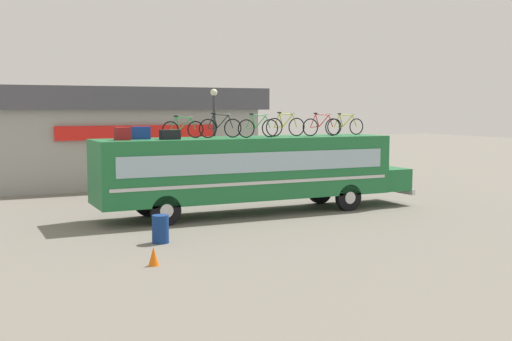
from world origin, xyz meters
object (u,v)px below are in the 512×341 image
luggage_bag_2 (141,133)px  rooftop_bicycle_5 (322,126)px  rooftop_bicycle_1 (183,129)px  rooftop_bicycle_6 (345,126)px  bus (253,169)px  rooftop_bicycle_2 (220,127)px  rooftop_bicycle_3 (258,127)px  luggage_bag_1 (122,134)px  trash_bin (160,229)px  rooftop_bicycle_4 (285,126)px  traffic_cone (154,256)px  luggage_bag_3 (170,135)px  street_lamp (214,134)px

luggage_bag_2 → rooftop_bicycle_5: rooftop_bicycle_5 is taller
rooftop_bicycle_1 → rooftop_bicycle_6: bearing=-1.0°
bus → rooftop_bicycle_6: bearing=1.9°
rooftop_bicycle_2 → rooftop_bicycle_3: (1.41, -0.40, -0.01)m
rooftop_bicycle_3 → rooftop_bicycle_5: rooftop_bicycle_5 is taller
luggage_bag_1 → trash_bin: 4.67m
rooftop_bicycle_4 → traffic_cone: size_ratio=3.46×
luggage_bag_1 → rooftop_bicycle_1: (2.39, 0.37, 0.13)m
rooftop_bicycle_2 → trash_bin: rooftop_bicycle_2 is taller
luggage_bag_3 → rooftop_bicycle_1: (0.72, 0.64, 0.19)m
bus → rooftop_bicycle_5: size_ratio=7.48×
rooftop_bicycle_3 → street_lamp: (-0.00, 4.56, -0.40)m
rooftop_bicycle_6 → traffic_cone: 12.69m
bus → luggage_bag_2: bearing=176.5°
rooftop_bicycle_4 → traffic_cone: bearing=-138.4°
rooftop_bicycle_3 → rooftop_bicycle_4: rooftop_bicycle_4 is taller
rooftop_bicycle_3 → rooftop_bicycle_6: rooftop_bicycle_3 is taller
rooftop_bicycle_5 → bus: bearing=174.6°
luggage_bag_2 → rooftop_bicycle_4: size_ratio=0.37×
street_lamp → luggage_bag_2: bearing=-138.6°
rooftop_bicycle_2 → rooftop_bicycle_4: rooftop_bicycle_4 is taller
bus → luggage_bag_2: size_ratio=20.52×
rooftop_bicycle_1 → luggage_bag_1: bearing=-171.1°
luggage_bag_1 → traffic_cone: size_ratio=1.01×
luggage_bag_1 → rooftop_bicycle_3: rooftop_bicycle_3 is taller
luggage_bag_2 → trash_bin: bearing=-97.7°
rooftop_bicycle_1 → traffic_cone: size_ratio=3.23×
bus → traffic_cone: bus is taller
rooftop_bicycle_1 → luggage_bag_3: bearing=-138.3°
rooftop_bicycle_6 → rooftop_bicycle_1: bearing=179.0°
luggage_bag_1 → rooftop_bicycle_1: 2.43m
bus → luggage_bag_3: size_ratio=19.57×
luggage_bag_2 → rooftop_bicycle_5: (7.34, -0.55, 0.17)m
luggage_bag_1 → rooftop_bicycle_4: bearing=1.6°
rooftop_bicycle_3 → trash_bin: size_ratio=2.00×
trash_bin → luggage_bag_3: bearing=67.2°
bus → rooftop_bicycle_5: 3.39m
luggage_bag_3 → rooftop_bicycle_2: (2.12, 0.37, 0.23)m
luggage_bag_1 → street_lamp: street_lamp is taller
traffic_cone → rooftop_bicycle_4: bearing=41.6°
rooftop_bicycle_1 → traffic_cone: rooftop_bicycle_1 is taller
luggage_bag_3 → rooftop_bicycle_3: rooftop_bicycle_3 is taller
rooftop_bicycle_3 → traffic_cone: (-5.99, -6.12, -3.14)m
luggage_bag_1 → street_lamp: bearing=39.4°
rooftop_bicycle_4 → rooftop_bicycle_6: rooftop_bicycle_4 is taller
rooftop_bicycle_5 → street_lamp: bearing=123.3°
luggage_bag_3 → street_lamp: street_lamp is taller
traffic_cone → rooftop_bicycle_5: bearing=35.0°
luggage_bag_3 → rooftop_bicycle_1: rooftop_bicycle_1 is taller
rooftop_bicycle_1 → rooftop_bicycle_5: 5.75m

